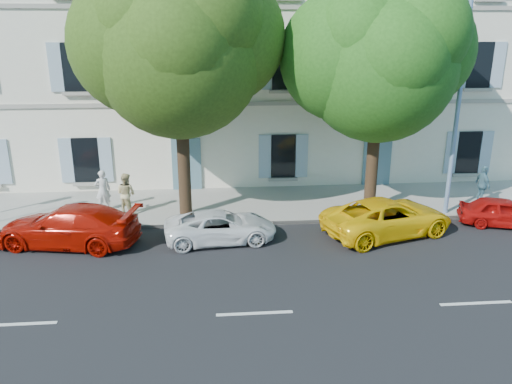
{
  "coord_description": "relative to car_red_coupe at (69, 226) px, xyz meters",
  "views": [
    {
      "loc": [
        -0.93,
        -15.35,
        6.95
      ],
      "look_at": [
        0.55,
        2.0,
        1.4
      ],
      "focal_mm": 35.0,
      "sensor_mm": 36.0,
      "label": 1
    }
  ],
  "objects": [
    {
      "name": "ground",
      "position": [
        5.95,
        -0.96,
        -0.69
      ],
      "size": [
        90.0,
        90.0,
        0.0
      ],
      "primitive_type": "plane",
      "color": "black"
    },
    {
      "name": "car_red_hatchback",
      "position": [
        15.79,
        0.43,
        -0.15
      ],
      "size": [
        3.44,
        2.22,
        1.09
      ],
      "primitive_type": "imported",
      "rotation": [
        0.0,
        0.0,
        1.26
      ],
      "color": "#AF0D0A",
      "rests_on": "ground"
    },
    {
      "name": "kerb",
      "position": [
        5.95,
        1.32,
        -0.61
      ],
      "size": [
        36.0,
        0.16,
        0.16
      ],
      "primitive_type": "cube",
      "color": "#9E998E",
      "rests_on": "ground"
    },
    {
      "name": "car_red_coupe",
      "position": [
        0.0,
        0.0,
        0.0
      ],
      "size": [
        5.08,
        2.86,
        1.39
      ],
      "primitive_type": "imported",
      "rotation": [
        0.0,
        0.0,
        4.51
      ],
      "color": "#A60F04",
      "rests_on": "ground"
    },
    {
      "name": "tree_right",
      "position": [
        11.19,
        2.24,
        5.11
      ],
      "size": [
        5.72,
        5.72,
        8.81
      ],
      "color": "#3A2819",
      "rests_on": "sidewalk"
    },
    {
      "name": "pedestrian_a",
      "position": [
        0.53,
        3.13,
        0.28
      ],
      "size": [
        0.69,
        0.56,
        1.65
      ],
      "primitive_type": "imported",
      "rotation": [
        0.0,
        0.0,
        3.44
      ],
      "color": "silver",
      "rests_on": "sidewalk"
    },
    {
      "name": "sidewalk",
      "position": [
        5.95,
        3.49,
        -0.62
      ],
      "size": [
        36.0,
        4.5,
        0.15
      ],
      "primitive_type": "cube",
      "color": "#A09E96",
      "rests_on": "ground"
    },
    {
      "name": "building",
      "position": [
        5.95,
        9.24,
        5.31
      ],
      "size": [
        28.0,
        7.0,
        12.0
      ],
      "primitive_type": "cube",
      "color": "white",
      "rests_on": "ground"
    },
    {
      "name": "street_lamp",
      "position": [
        14.11,
        1.47,
        4.28
      ],
      "size": [
        0.3,
        1.81,
        8.51
      ],
      "color": "#7293BF",
      "rests_on": "sidewalk"
    },
    {
      "name": "car_yellow_supercar",
      "position": [
        11.14,
        -0.02,
        -0.03
      ],
      "size": [
        5.22,
        3.56,
        1.33
      ],
      "primitive_type": "imported",
      "rotation": [
        0.0,
        0.0,
        1.88
      ],
      "color": "yellow",
      "rests_on": "ground"
    },
    {
      "name": "pedestrian_c",
      "position": [
        16.08,
        2.61,
        0.26
      ],
      "size": [
        0.45,
        0.97,
        1.61
      ],
      "primitive_type": "imported",
      "rotation": [
        0.0,
        0.0,
        1.63
      ],
      "color": "slate",
      "rests_on": "sidewalk"
    },
    {
      "name": "tree_left",
      "position": [
        3.84,
        2.27,
        5.57
      ],
      "size": [
        6.13,
        6.13,
        9.5
      ],
      "color": "#3A2819",
      "rests_on": "sidewalk"
    },
    {
      "name": "pedestrian_b",
      "position": [
        1.53,
        2.61,
        0.28
      ],
      "size": [
        1.0,
        0.94,
        1.64
      ],
      "primitive_type": "imported",
      "rotation": [
        0.0,
        0.0,
        2.61
      ],
      "color": "#D2C086",
      "rests_on": "sidewalk"
    },
    {
      "name": "car_white_coupe",
      "position": [
        5.16,
        -0.11,
        -0.16
      ],
      "size": [
        4.03,
        2.16,
        1.08
      ],
      "primitive_type": "imported",
      "rotation": [
        0.0,
        0.0,
        1.67
      ],
      "color": "white",
      "rests_on": "ground"
    }
  ]
}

